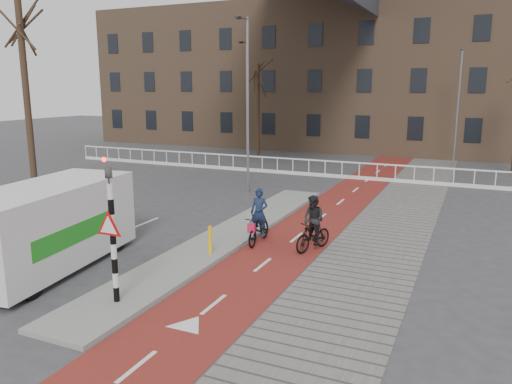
% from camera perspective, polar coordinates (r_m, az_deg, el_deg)
% --- Properties ---
extents(ground, '(120.00, 120.00, 0.00)m').
position_cam_1_polar(ground, '(13.93, -8.34, -10.00)').
color(ground, '#38383A').
rests_on(ground, ground).
extents(bike_lane, '(2.50, 60.00, 0.01)m').
position_cam_1_polar(bike_lane, '(22.19, 8.98, -1.67)').
color(bike_lane, maroon).
rests_on(bike_lane, ground).
extents(sidewalk, '(3.00, 60.00, 0.01)m').
position_cam_1_polar(sidewalk, '(21.66, 16.14, -2.34)').
color(sidewalk, slate).
rests_on(sidewalk, ground).
extents(curb_island, '(1.80, 16.00, 0.12)m').
position_cam_1_polar(curb_island, '(17.51, -3.27, -5.06)').
color(curb_island, gray).
rests_on(curb_island, ground).
extents(traffic_signal, '(0.80, 0.80, 3.68)m').
position_cam_1_polar(traffic_signal, '(12.10, -16.16, -3.81)').
color(traffic_signal, black).
rests_on(traffic_signal, curb_island).
extents(bollard, '(0.12, 0.12, 0.88)m').
position_cam_1_polar(bollard, '(15.45, -5.26, -5.48)').
color(bollard, yellow).
rests_on(bollard, curb_island).
extents(cyclist_near, '(0.73, 1.82, 1.87)m').
position_cam_1_polar(cyclist_near, '(16.74, 0.35, -3.79)').
color(cyclist_near, black).
rests_on(cyclist_near, bike_lane).
extents(cyclist_far, '(1.05, 1.71, 1.80)m').
position_cam_1_polar(cyclist_far, '(16.06, 6.57, -4.11)').
color(cyclist_far, black).
rests_on(cyclist_far, bike_lane).
extents(van, '(2.98, 5.94, 2.45)m').
position_cam_1_polar(van, '(15.48, -22.80, -3.55)').
color(van, silver).
rests_on(van, ground).
extents(railing, '(28.00, 0.10, 0.99)m').
position_cam_1_polar(railing, '(30.73, 0.71, 2.84)').
color(railing, silver).
rests_on(railing, ground).
extents(townhouse_row, '(46.00, 10.00, 15.90)m').
position_cam_1_polar(townhouse_row, '(44.09, 11.29, 15.17)').
color(townhouse_row, '#7F6047').
rests_on(townhouse_row, ground).
extents(tree_left, '(0.30, 0.30, 9.01)m').
position_cam_1_polar(tree_left, '(24.95, -24.70, 9.34)').
color(tree_left, '#302115').
rests_on(tree_left, ground).
extents(tree_mid, '(0.24, 0.24, 6.84)m').
position_cam_1_polar(tree_mid, '(38.28, 0.25, 9.33)').
color(tree_mid, '#302115').
rests_on(tree_mid, ground).
extents(streetlight_near, '(0.12, 0.12, 8.36)m').
position_cam_1_polar(streetlight_near, '(24.51, -0.94, 9.63)').
color(streetlight_near, slate).
rests_on(streetlight_near, ground).
extents(streetlight_left, '(0.12, 0.12, 8.33)m').
position_cam_1_polar(streetlight_left, '(36.92, -1.05, 10.39)').
color(streetlight_left, slate).
rests_on(streetlight_left, ground).
extents(streetlight_right, '(0.12, 0.12, 7.55)m').
position_cam_1_polar(streetlight_right, '(35.05, 22.06, 8.81)').
color(streetlight_right, slate).
rests_on(streetlight_right, ground).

